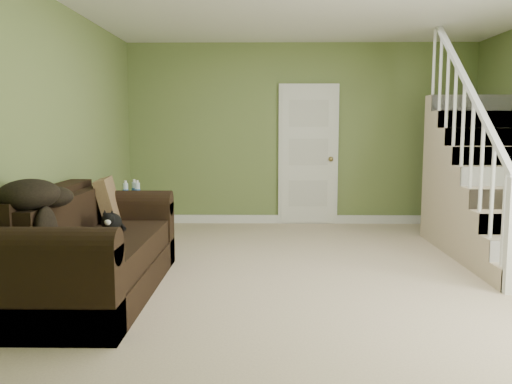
{
  "coord_description": "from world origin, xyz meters",
  "views": [
    {
      "loc": [
        -0.53,
        -5.13,
        1.42
      ],
      "look_at": [
        -0.62,
        0.32,
        0.76
      ],
      "focal_mm": 38.0,
      "sensor_mm": 36.0,
      "label": 1
    }
  ],
  "objects_px": {
    "sofa": "(89,255)",
    "cat": "(111,222)",
    "side_table": "(133,220)",
    "banana": "(105,247)"
  },
  "relations": [
    {
      "from": "side_table",
      "to": "banana",
      "type": "bearing_deg",
      "value": -80.87
    },
    {
      "from": "sofa",
      "to": "side_table",
      "type": "xyz_separation_m",
      "value": [
        -0.12,
        2.05,
        -0.06
      ]
    },
    {
      "from": "cat",
      "to": "banana",
      "type": "xyz_separation_m",
      "value": [
        0.16,
        -0.73,
        -0.06
      ]
    },
    {
      "from": "side_table",
      "to": "cat",
      "type": "relative_size",
      "value": 1.67
    },
    {
      "from": "sofa",
      "to": "cat",
      "type": "distance_m",
      "value": 0.36
    },
    {
      "from": "side_table",
      "to": "banana",
      "type": "distance_m",
      "value": 2.57
    },
    {
      "from": "sofa",
      "to": "side_table",
      "type": "height_order",
      "value": "sofa"
    },
    {
      "from": "sofa",
      "to": "cat",
      "type": "height_order",
      "value": "sofa"
    },
    {
      "from": "sofa",
      "to": "cat",
      "type": "xyz_separation_m",
      "value": [
        0.13,
        0.25,
        0.23
      ]
    },
    {
      "from": "cat",
      "to": "banana",
      "type": "distance_m",
      "value": 0.75
    }
  ]
}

